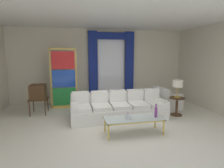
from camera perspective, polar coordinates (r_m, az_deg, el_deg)
The scene contains 16 objects.
ground_plane at distance 5.40m, azimuth 1.23°, elevation -12.57°, with size 16.00×16.00×0.00m, color silver.
wall_rear at distance 8.06m, azimuth -3.61°, elevation 5.48°, with size 8.00×0.12×3.00m, color beige.
wall_right at distance 7.31m, azimuth 29.38°, elevation 4.01°, with size 0.12×7.00×3.00m, color beige.
ceiling_slab at distance 5.91m, azimuth -0.50°, elevation 19.07°, with size 8.00×7.60×0.04m, color white.
curtained_window at distance 7.96m, azimuth -0.18°, elevation 7.19°, with size 2.00×0.17×2.70m.
couch_white_long at distance 5.98m, azimuth 1.97°, elevation -7.35°, with size 2.93×0.96×0.86m.
coffee_table at distance 4.86m, azimuth 6.54°, elevation -10.40°, with size 1.46×0.58×0.41m.
bottle_blue_decanter at distance 4.95m, azimuth 12.96°, elevation -8.24°, with size 0.06×0.06×0.32m.
bottle_crystal_tall at distance 5.07m, azimuth 13.03°, elevation -7.86°, with size 0.07×0.07×0.31m.
bottle_amber_squat at distance 4.71m, azimuth 4.81°, elevation -9.66°, with size 0.12×0.12×0.21m.
vintage_tv at distance 6.76m, azimuth -21.24°, elevation -2.36°, with size 0.62×0.61×1.35m.
armchair_white at distance 7.26m, azimuth 15.80°, elevation -4.90°, with size 0.94×0.93×0.80m.
stained_glass_divider at distance 7.14m, azimuth -14.24°, elevation 1.22°, with size 0.95×0.05×2.20m.
peacock_figurine at distance 6.84m, azimuth -10.21°, elevation -6.13°, with size 0.44×0.60×0.50m.
round_side_table at distance 6.56m, azimuth 18.83°, elevation -5.90°, with size 0.48×0.48×0.59m.
table_lamp_brass at distance 6.43m, azimuth 19.13°, elevation -0.09°, with size 0.32×0.32×0.57m.
Camera 1 is at (-1.13, -4.90, 1.98)m, focal length 30.52 mm.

